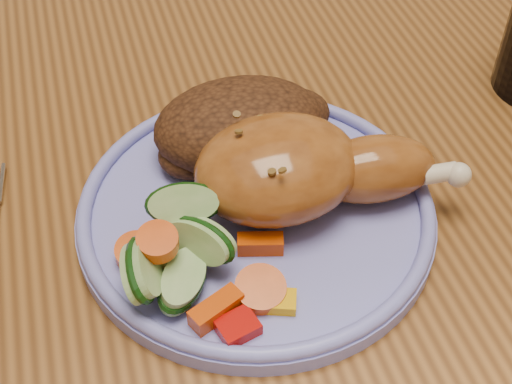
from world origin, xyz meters
TOP-DOWN VIEW (x-y plane):
  - dining_table at (0.00, 0.00)m, footprint 0.90×1.40m
  - chair_far at (0.00, 0.63)m, footprint 0.42×0.42m
  - plate at (-0.07, -0.05)m, footprint 0.24×0.24m
  - plate_rim at (-0.07, -0.05)m, footprint 0.24×0.24m
  - chicken_leg at (-0.04, -0.05)m, footprint 0.18×0.09m
  - rice_pilaf at (-0.06, 0.01)m, footprint 0.13×0.09m
  - vegetable_pile at (-0.13, -0.09)m, footprint 0.11×0.11m

SIDE VIEW (x-z plane):
  - chair_far at x=0.00m, z-range 0.04..0.95m
  - dining_table at x=0.00m, z-range 0.29..1.04m
  - plate at x=-0.07m, z-range 0.75..0.76m
  - plate_rim at x=-0.07m, z-range 0.76..0.77m
  - vegetable_pile at x=-0.13m, z-range 0.75..0.81m
  - rice_pilaf at x=-0.06m, z-range 0.76..0.81m
  - chicken_leg at x=-0.04m, z-range 0.76..0.82m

